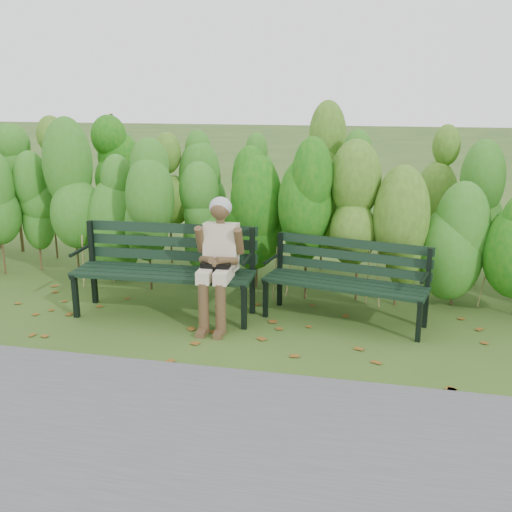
# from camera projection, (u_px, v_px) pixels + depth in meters

# --- Properties ---
(ground) EXTENTS (80.00, 80.00, 0.00)m
(ground) POSITION_uv_depth(u_px,v_px,m) (249.00, 331.00, 6.47)
(ground) COLOR #2C4818
(footpath) EXTENTS (60.00, 2.50, 0.01)m
(footpath) POSITION_uv_depth(u_px,v_px,m) (181.00, 444.00, 4.40)
(footpath) COLOR #474749
(footpath) RESTS_ON ground
(hedge_band) EXTENTS (11.04, 1.67, 2.42)m
(hedge_band) POSITION_uv_depth(u_px,v_px,m) (281.00, 189.00, 7.89)
(hedge_band) COLOR #47381E
(hedge_band) RESTS_ON ground
(leaf_litter) EXTENTS (5.60, 2.26, 0.01)m
(leaf_litter) POSITION_uv_depth(u_px,v_px,m) (295.00, 336.00, 6.33)
(leaf_litter) COLOR brown
(leaf_litter) RESTS_ON ground
(bench_left) EXTENTS (2.08, 0.75, 1.03)m
(bench_left) POSITION_uv_depth(u_px,v_px,m) (167.00, 262.00, 6.88)
(bench_left) COLOR black
(bench_left) RESTS_ON ground
(bench_right) EXTENTS (1.88, 0.94, 0.90)m
(bench_right) POSITION_uv_depth(u_px,v_px,m) (347.00, 275.00, 6.68)
(bench_right) COLOR black
(bench_right) RESTS_ON ground
(seated_woman) EXTENTS (0.54, 0.79, 1.40)m
(seated_woman) POSITION_uv_depth(u_px,v_px,m) (218.00, 253.00, 6.52)
(seated_woman) COLOR beige
(seated_woman) RESTS_ON ground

